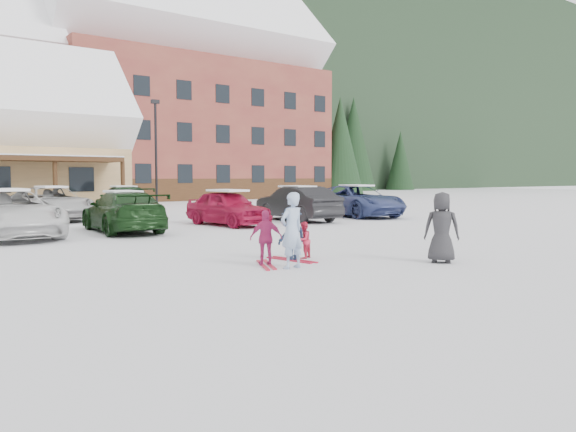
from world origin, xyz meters
TOP-DOWN VIEW (x-y plane):
  - ground at (0.00, 0.00)m, footprint 160.00×160.00m
  - alpine_hotel at (14.27, 38.00)m, footprint 31.48×14.01m
  - lamp_post at (6.86, 23.70)m, footprint 0.50×0.25m
  - conifer_1 at (30.00, 32.00)m, footprint 4.84×4.84m
  - conifer_3 at (6.00, 44.00)m, footprint 3.96×3.96m
  - conifer_4 at (34.00, 46.00)m, footprint 5.06×5.06m
  - adult_skier at (-0.65, -0.40)m, footprint 0.63×0.45m
  - toddler_red at (0.46, 0.59)m, footprint 0.52×0.47m
  - child_navy at (0.03, 0.50)m, footprint 0.88×0.59m
  - skis_child_navy at (0.03, 0.50)m, footprint 0.43×1.41m
  - child_magenta at (-0.87, 0.24)m, footprint 0.77×0.57m
  - skis_child_magenta at (-0.87, 0.24)m, footprint 0.78×1.35m
  - bystander_dark at (2.54, -1.81)m, footprint 0.89×0.93m
  - parked_car_2 at (-4.27, 9.81)m, footprint 2.76×5.65m
  - parked_car_3 at (-0.64, 9.44)m, footprint 2.44×5.12m
  - parked_car_4 at (3.71, 9.60)m, footprint 2.05×4.29m
  - parked_car_5 at (7.38, 9.77)m, footprint 1.83×4.72m
  - parked_car_6 at (11.34, 10.15)m, footprint 3.14×5.78m
  - parked_car_10 at (-1.27, 16.54)m, footprint 2.81×5.57m
  - parked_car_11 at (2.23, 17.06)m, footprint 2.80×5.36m

SIDE VIEW (x-z plane):
  - ground at x=0.00m, z-range 0.00..0.00m
  - skis_child_navy at x=0.03m, z-range 0.00..0.03m
  - skis_child_magenta at x=-0.87m, z-range 0.00..0.03m
  - toddler_red at x=0.46m, z-range 0.00..0.88m
  - child_magenta at x=-0.87m, z-range 0.00..1.22m
  - child_navy at x=0.03m, z-range 0.00..1.26m
  - parked_car_4 at x=3.71m, z-range 0.00..1.41m
  - parked_car_3 at x=-0.64m, z-range 0.00..1.44m
  - parked_car_11 at x=2.23m, z-range 0.00..1.48m
  - parked_car_10 at x=-1.27m, z-range 0.00..1.51m
  - parked_car_5 at x=7.38m, z-range 0.00..1.53m
  - parked_car_6 at x=11.34m, z-range 0.00..1.54m
  - parked_car_2 at x=-4.27m, z-range 0.00..1.55m
  - bystander_dark at x=2.54m, z-range 0.00..1.61m
  - adult_skier at x=-0.65m, z-range 0.00..1.62m
  - lamp_post at x=6.86m, z-range 0.41..7.20m
  - conifer_3 at x=6.00m, z-range 0.53..9.71m
  - conifer_1 at x=30.00m, z-range 0.65..11.87m
  - conifer_4 at x=34.00m, z-range 0.68..12.41m
  - alpine_hotel at x=14.27m, z-range -2.11..19.37m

